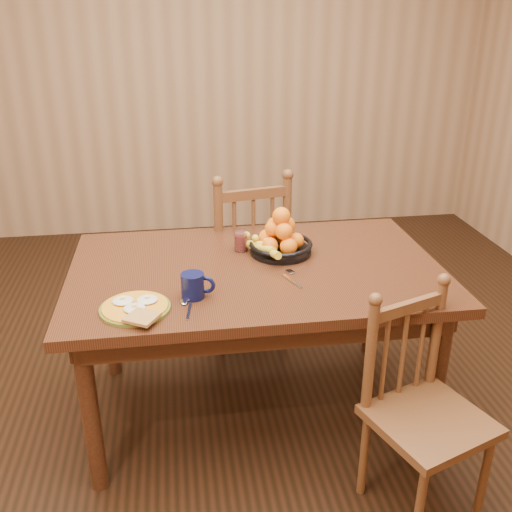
{
  "coord_description": "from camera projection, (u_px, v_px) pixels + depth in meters",
  "views": [
    {
      "loc": [
        -0.33,
        -2.22,
        1.79
      ],
      "look_at": [
        0.0,
        0.0,
        0.8
      ],
      "focal_mm": 40.0,
      "sensor_mm": 36.0,
      "label": 1
    }
  ],
  "objects": [
    {
      "name": "room",
      "position": [
        256.0,
        128.0,
        2.23
      ],
      "size": [
        4.52,
        5.02,
        2.72
      ],
      "color": "black",
      "rests_on": "ground"
    },
    {
      "name": "dining_table",
      "position": [
        256.0,
        284.0,
        2.51
      ],
      "size": [
        1.6,
        1.0,
        0.75
      ],
      "color": "black",
      "rests_on": "ground"
    },
    {
      "name": "chair_far",
      "position": [
        245.0,
        260.0,
        3.18
      ],
      "size": [
        0.53,
        0.51,
        1.0
      ],
      "rotation": [
        0.0,
        0.0,
        3.33
      ],
      "color": "#503118",
      "rests_on": "ground"
    },
    {
      "name": "chair_near",
      "position": [
        423.0,
        411.0,
        2.1
      ],
      "size": [
        0.5,
        0.49,
        0.86
      ],
      "rotation": [
        0.0,
        0.0,
        0.35
      ],
      "color": "#503118",
      "rests_on": "ground"
    },
    {
      "name": "breakfast_plate",
      "position": [
        136.0,
        308.0,
        2.11
      ],
      "size": [
        0.26,
        0.31,
        0.04
      ],
      "color": "#59601E",
      "rests_on": "dining_table"
    },
    {
      "name": "fork",
      "position": [
        291.0,
        277.0,
        2.37
      ],
      "size": [
        0.07,
        0.18,
        0.0
      ],
      "rotation": [
        0.0,
        0.0,
        0.38
      ],
      "color": "silver",
      "rests_on": "dining_table"
    },
    {
      "name": "spoon",
      "position": [
        186.0,
        305.0,
        2.15
      ],
      "size": [
        0.04,
        0.16,
        0.01
      ],
      "rotation": [
        0.0,
        0.0,
        -0.14
      ],
      "color": "silver",
      "rests_on": "dining_table"
    },
    {
      "name": "coffee_mug",
      "position": [
        194.0,
        285.0,
        2.2
      ],
      "size": [
        0.13,
        0.09,
        0.1
      ],
      "color": "black",
      "rests_on": "dining_table"
    },
    {
      "name": "juice_glass",
      "position": [
        241.0,
        242.0,
        2.62
      ],
      "size": [
        0.06,
        0.06,
        0.09
      ],
      "color": "silver",
      "rests_on": "dining_table"
    },
    {
      "name": "fruit_bowl",
      "position": [
        279.0,
        240.0,
        2.58
      ],
      "size": [
        0.32,
        0.32,
        0.22
      ],
      "color": "black",
      "rests_on": "dining_table"
    }
  ]
}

